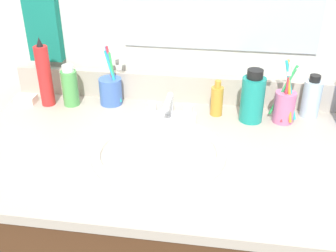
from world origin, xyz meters
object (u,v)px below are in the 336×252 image
at_px(faucet, 170,111).
at_px(bottle_gel_clear, 311,98).
at_px(bottle_mouthwash_teal, 253,98).
at_px(bottle_spray_red, 44,75).
at_px(hand_towel, 43,27).
at_px(cup_blue_plastic, 111,89).
at_px(bottle_toner_green, 70,87).
at_px(cup_pink, 285,104).
at_px(soap_bar, 26,99).
at_px(bottle_oil_amber, 217,100).

xyz_separation_m(faucet, bottle_gel_clear, (0.42, 0.09, 0.03)).
bearing_deg(bottle_mouthwash_teal, bottle_spray_red, 178.95).
bearing_deg(bottle_gel_clear, hand_towel, 175.52).
height_order(bottle_gel_clear, cup_blue_plastic, cup_blue_plastic).
height_order(bottle_toner_green, bottle_mouthwash_teal, bottle_mouthwash_teal).
bearing_deg(hand_towel, cup_pink, -8.53).
distance_m(hand_towel, bottle_spray_red, 0.17).
relative_size(faucet, bottle_toner_green, 1.19).
distance_m(faucet, cup_blue_plastic, 0.22).
distance_m(bottle_gel_clear, cup_pink, 0.10).
xyz_separation_m(cup_blue_plastic, soap_bar, (-0.28, -0.04, -0.04)).
height_order(bottle_spray_red, bottle_gel_clear, bottle_spray_red).
bearing_deg(bottle_gel_clear, cup_blue_plastic, -179.37).
bearing_deg(bottle_spray_red, bottle_mouthwash_teal, -1.05).
bearing_deg(bottle_toner_green, bottle_oil_amber, -0.11).
distance_m(bottle_spray_red, bottle_mouthwash_teal, 0.65).
xyz_separation_m(bottle_toner_green, bottle_mouthwash_teal, (0.57, -0.02, 0.01)).
distance_m(hand_towel, cup_blue_plastic, 0.30).
distance_m(faucet, bottle_gel_clear, 0.43).
xyz_separation_m(hand_towel, bottle_toner_green, (0.11, -0.10, -0.16)).
relative_size(faucet, bottle_gel_clear, 1.20).
bearing_deg(bottle_toner_green, bottle_spray_red, -172.32).
bearing_deg(soap_bar, bottle_mouthwash_teal, -0.90).
distance_m(bottle_spray_red, cup_pink, 0.74).
distance_m(bottle_oil_amber, bottle_mouthwash_teal, 0.11).
xyz_separation_m(bottle_spray_red, bottle_gel_clear, (0.82, 0.04, -0.04)).
bearing_deg(bottle_oil_amber, hand_towel, 169.93).
height_order(hand_towel, bottle_spray_red, hand_towel).
bearing_deg(bottle_gel_clear, faucet, -168.51).
xyz_separation_m(faucet, bottle_spray_red, (-0.40, 0.04, 0.07)).
relative_size(bottle_mouthwash_teal, soap_bar, 2.53).
bearing_deg(bottle_mouthwash_teal, faucet, -173.04).
relative_size(bottle_toner_green, soap_bar, 2.10).
distance_m(bottle_toner_green, soap_bar, 0.16).
xyz_separation_m(bottle_gel_clear, cup_blue_plastic, (-0.62, -0.01, -0.01)).
bearing_deg(faucet, hand_towel, 160.73).
distance_m(cup_blue_plastic, soap_bar, 0.28).
bearing_deg(bottle_oil_amber, soap_bar, -179.10).
bearing_deg(bottle_gel_clear, bottle_oil_amber, -172.96).
height_order(bottle_spray_red, bottle_mouthwash_teal, bottle_spray_red).
height_order(bottle_spray_red, cup_pink, bottle_spray_red).
height_order(bottle_oil_amber, cup_pink, cup_pink).
bearing_deg(bottle_mouthwash_teal, cup_pink, 4.13).
distance_m(bottle_gel_clear, soap_bar, 0.90).
bearing_deg(bottle_oil_amber, bottle_spray_red, -179.03).
height_order(faucet, bottle_spray_red, bottle_spray_red).
relative_size(bottle_spray_red, bottle_toner_green, 1.66).
xyz_separation_m(bottle_spray_red, cup_pink, (0.74, -0.00, -0.04)).
xyz_separation_m(bottle_mouthwash_teal, bottle_gel_clear, (0.18, 0.06, -0.01)).
distance_m(bottle_toner_green, bottle_gel_clear, 0.75).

